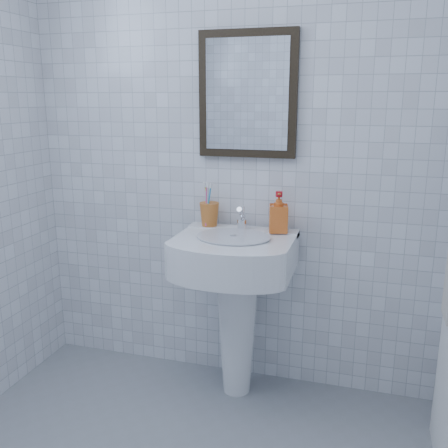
% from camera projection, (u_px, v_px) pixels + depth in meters
% --- Properties ---
extents(wall_back, '(2.20, 0.02, 2.50)m').
position_uv_depth(wall_back, '(231.00, 154.00, 2.60)').
color(wall_back, silver).
rests_on(wall_back, ground).
extents(washbasin, '(0.58, 0.42, 0.89)m').
position_uv_depth(washbasin, '(236.00, 288.00, 2.53)').
color(washbasin, white).
rests_on(washbasin, ground).
extents(faucet, '(0.05, 0.11, 0.13)m').
position_uv_depth(faucet, '(242.00, 220.00, 2.55)').
color(faucet, silver).
rests_on(faucet, washbasin).
extents(toothbrush_cup, '(0.12, 0.12, 0.12)m').
position_uv_depth(toothbrush_cup, '(209.00, 214.00, 2.62)').
color(toothbrush_cup, '#C46927').
rests_on(toothbrush_cup, washbasin).
extents(soap_dispenser, '(0.11, 0.11, 0.20)m').
position_uv_depth(soap_dispenser, '(279.00, 212.00, 2.49)').
color(soap_dispenser, red).
rests_on(soap_dispenser, washbasin).
extents(wall_mirror, '(0.50, 0.04, 0.62)m').
position_uv_depth(wall_mirror, '(247.00, 95.00, 2.48)').
color(wall_mirror, black).
rests_on(wall_mirror, wall_back).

